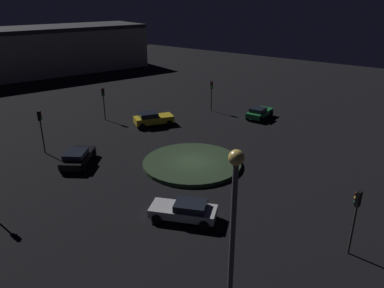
# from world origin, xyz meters

# --- Properties ---
(ground_plane) EXTENTS (116.44, 116.44, 0.00)m
(ground_plane) POSITION_xyz_m (0.00, 0.00, 0.00)
(ground_plane) COLOR black
(roundabout_island) EXTENTS (8.55, 8.55, 0.34)m
(roundabout_island) POSITION_xyz_m (0.00, 0.00, 0.17)
(roundabout_island) COLOR #263823
(roundabout_island) RESTS_ON ground_plane
(car_silver) EXTENTS (4.69, 3.37, 1.34)m
(car_silver) POSITION_xyz_m (4.66, -7.06, 0.71)
(car_silver) COLOR silver
(car_silver) RESTS_ON ground_plane
(car_black) EXTENTS (3.92, 4.59, 1.37)m
(car_black) POSITION_xyz_m (-8.01, -5.88, 0.72)
(car_black) COLOR black
(car_black) RESTS_ON ground_plane
(car_green) EXTENTS (2.09, 3.97, 1.38)m
(car_green) POSITION_xyz_m (-1.31, 15.20, 0.73)
(car_green) COLOR #1E7238
(car_green) RESTS_ON ground_plane
(car_yellow) EXTENTS (3.82, 4.60, 1.55)m
(car_yellow) POSITION_xyz_m (-9.79, 5.75, 0.80)
(car_yellow) COLOR gold
(car_yellow) RESTS_ON ground_plane
(traffic_light_east) EXTENTS (0.39, 0.35, 4.03)m
(traffic_light_east) POSITION_xyz_m (14.29, -4.16, 2.88)
(traffic_light_east) COLOR #2D2D2D
(traffic_light_east) RESTS_ON ground_plane
(traffic_light_southwest) EXTENTS (0.39, 0.37, 4.09)m
(traffic_light_southwest) POSITION_xyz_m (-12.61, -6.09, 2.92)
(traffic_light_southwest) COLOR #2D2D2D
(traffic_light_southwest) RESTS_ON ground_plane
(traffic_light_northwest) EXTENTS (0.37, 0.40, 3.80)m
(traffic_light_northwest) POSITION_xyz_m (-7.59, 14.27, 2.71)
(traffic_light_northwest) COLOR #2D2D2D
(traffic_light_northwest) RESTS_ON ground_plane
(traffic_light_west) EXTENTS (0.38, 0.34, 3.80)m
(traffic_light_west) POSITION_xyz_m (-15.62, 3.88, 2.71)
(traffic_light_west) COLOR #2D2D2D
(traffic_light_west) RESTS_ON ground_plane
(streetlamp_southeast) EXTENTS (0.48, 0.48, 9.79)m
(streetlamp_southeast) POSITION_xyz_m (12.76, -15.04, 5.99)
(streetlamp_southeast) COLOR #4C4C51
(streetlamp_southeast) RESTS_ON ground_plane
(store_building) EXTENTS (20.38, 35.30, 8.23)m
(store_building) POSITION_xyz_m (-45.49, 17.94, 4.11)
(store_building) COLOR #ADA893
(store_building) RESTS_ON ground_plane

